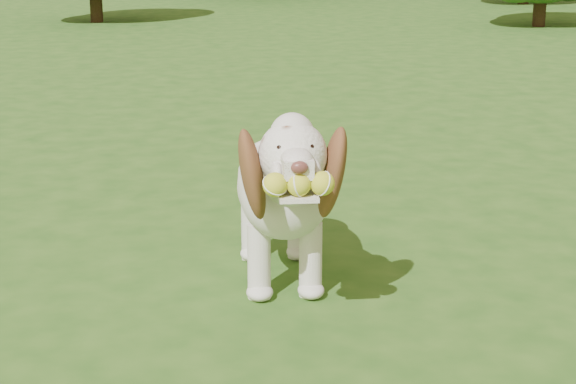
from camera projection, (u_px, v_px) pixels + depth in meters
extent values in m
plane|color=#234C15|center=(309.00, 302.00, 3.57)|extent=(80.00, 80.00, 0.00)
ellipsoid|color=silver|center=(279.00, 187.00, 3.73)|extent=(0.36, 0.65, 0.34)
ellipsoid|color=silver|center=(285.00, 195.00, 3.49)|extent=(0.35, 0.35, 0.33)
ellipsoid|color=silver|center=(274.00, 174.00, 3.95)|extent=(0.32, 0.32, 0.30)
cylinder|color=silver|center=(289.00, 181.00, 3.35)|extent=(0.19, 0.27, 0.26)
sphere|color=silver|center=(293.00, 155.00, 3.19)|extent=(0.24, 0.24, 0.23)
sphere|color=silver|center=(292.00, 135.00, 3.19)|extent=(0.16, 0.16, 0.15)
cube|color=silver|center=(297.00, 166.00, 3.07)|extent=(0.10, 0.14, 0.06)
ellipsoid|color=#592D28|center=(300.00, 168.00, 3.00)|extent=(0.06, 0.04, 0.04)
cube|color=silver|center=(297.00, 195.00, 3.08)|extent=(0.13, 0.15, 0.02)
ellipsoid|color=brown|center=(252.00, 175.00, 3.21)|extent=(0.14, 0.22, 0.36)
ellipsoid|color=brown|center=(332.00, 173.00, 3.23)|extent=(0.14, 0.22, 0.36)
cylinder|color=silver|center=(272.00, 157.00, 4.06)|extent=(0.07, 0.17, 0.13)
cylinder|color=silver|center=(259.00, 261.00, 3.57)|extent=(0.09, 0.09, 0.29)
cylinder|color=silver|center=(311.00, 259.00, 3.59)|extent=(0.09, 0.09, 0.29)
cylinder|color=silver|center=(252.00, 225.00, 3.98)|extent=(0.09, 0.09, 0.29)
cylinder|color=silver|center=(298.00, 224.00, 4.00)|extent=(0.09, 0.09, 0.29)
sphere|color=gold|center=(275.00, 185.00, 3.02)|extent=(0.08, 0.08, 0.08)
sphere|color=gold|center=(299.00, 184.00, 3.03)|extent=(0.08, 0.08, 0.08)
sphere|color=gold|center=(322.00, 183.00, 3.04)|extent=(0.08, 0.08, 0.08)
cylinder|color=#382314|center=(96.00, 2.00, 12.48)|extent=(0.16, 0.16, 0.52)
cylinder|color=#382314|center=(540.00, 6.00, 12.01)|extent=(0.16, 0.16, 0.51)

